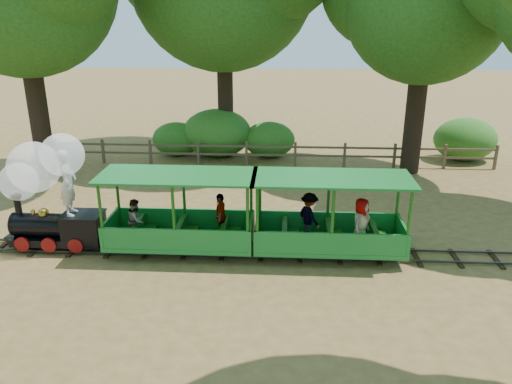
# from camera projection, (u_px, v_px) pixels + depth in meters

# --- Properties ---
(ground) EXTENTS (90.00, 90.00, 0.00)m
(ground) POSITION_uv_depth(u_px,v_px,m) (261.00, 254.00, 13.06)
(ground) COLOR #A27E45
(ground) RESTS_ON ground
(track) EXTENTS (22.00, 1.00, 0.10)m
(track) POSITION_uv_depth(u_px,v_px,m) (261.00, 252.00, 13.03)
(track) COLOR #3F3D3A
(track) RESTS_ON ground
(locomotive) EXTENTS (2.78, 1.31, 3.19)m
(locomotive) POSITION_uv_depth(u_px,v_px,m) (45.00, 185.00, 12.81)
(locomotive) COLOR black
(locomotive) RESTS_ON ground
(carriage_front) EXTENTS (3.95, 1.61, 2.05)m
(carriage_front) POSITION_uv_depth(u_px,v_px,m) (180.00, 223.00, 12.89)
(carriage_front) COLOR #1B7B2E
(carriage_front) RESTS_ON track
(carriage_rear) EXTENTS (3.95, 1.61, 2.05)m
(carriage_rear) POSITION_uv_depth(u_px,v_px,m) (330.00, 226.00, 12.67)
(carriage_rear) COLOR #1B7B2E
(carriage_rear) RESTS_ON track
(fence) EXTENTS (18.10, 0.10, 1.00)m
(fence) POSITION_uv_depth(u_px,v_px,m) (271.00, 152.00, 20.37)
(fence) COLOR brown
(fence) RESTS_ON ground
(shrub_west) EXTENTS (2.13, 1.64, 1.47)m
(shrub_west) POSITION_uv_depth(u_px,v_px,m) (177.00, 139.00, 21.76)
(shrub_west) COLOR #2D6B1E
(shrub_west) RESTS_ON ground
(shrub_mid_w) EXTENTS (2.99, 2.30, 2.07)m
(shrub_mid_w) POSITION_uv_depth(u_px,v_px,m) (217.00, 133.00, 21.56)
(shrub_mid_w) COLOR #2D6B1E
(shrub_mid_w) RESTS_ON ground
(shrub_mid_e) EXTENTS (2.23, 1.71, 1.54)m
(shrub_mid_e) POSITION_uv_depth(u_px,v_px,m) (269.00, 140.00, 21.53)
(shrub_mid_e) COLOR #2D6B1E
(shrub_mid_e) RESTS_ON ground
(shrub_east) EXTENTS (2.61, 2.01, 1.81)m
(shrub_east) POSITION_uv_depth(u_px,v_px,m) (465.00, 139.00, 21.03)
(shrub_east) COLOR #2D6B1E
(shrub_east) RESTS_ON ground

